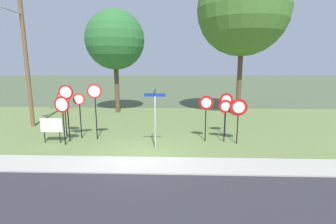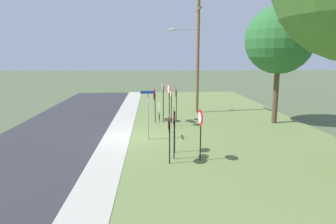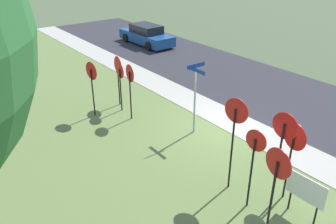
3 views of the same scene
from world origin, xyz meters
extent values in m
plane|color=#4C5B3D|center=(0.00, 0.00, 0.00)|extent=(160.00, 160.00, 0.00)
cube|color=#2D2D33|center=(0.00, -4.80, 0.01)|extent=(44.00, 6.40, 0.01)
cube|color=#ADAA9E|center=(0.00, -0.80, 0.03)|extent=(44.00, 1.60, 0.06)
cube|color=olive|center=(0.00, 6.00, 0.02)|extent=(44.00, 12.00, 0.04)
cylinder|color=black|center=(-3.94, 2.09, 1.33)|extent=(0.06, 0.06, 2.57)
cylinder|color=red|center=(-3.94, 2.05, 2.56)|extent=(0.73, 0.04, 0.73)
cylinder|color=white|center=(-3.94, 2.03, 2.56)|extent=(0.57, 0.02, 0.57)
cylinder|color=black|center=(-4.53, 3.06, 1.13)|extent=(0.06, 0.06, 2.18)
cylinder|color=red|center=(-4.53, 3.02, 2.17)|extent=(0.76, 0.13, 0.76)
cylinder|color=white|center=(-4.53, 3.00, 2.17)|extent=(0.59, 0.09, 0.60)
cylinder|color=black|center=(-3.53, 2.63, 1.11)|extent=(0.06, 0.06, 2.15)
cylinder|color=red|center=(-3.53, 2.59, 2.14)|extent=(0.60, 0.09, 0.61)
cylinder|color=white|center=(-3.53, 2.57, 2.14)|extent=(0.47, 0.06, 0.47)
cylinder|color=black|center=(-3.91, 1.51, 1.07)|extent=(0.06, 0.06, 2.06)
cylinder|color=red|center=(-3.91, 1.47, 2.04)|extent=(0.79, 0.17, 0.79)
cylinder|color=white|center=(-3.91, 1.45, 2.04)|extent=(0.61, 0.12, 0.62)
cylinder|color=black|center=(-2.63, 2.44, 1.34)|extent=(0.06, 0.06, 2.60)
cylinder|color=red|center=(-2.63, 2.40, 2.58)|extent=(0.73, 0.15, 0.74)
cylinder|color=white|center=(-2.63, 2.38, 2.58)|extent=(0.57, 0.10, 0.57)
cylinder|color=black|center=(4.19, 3.44, 1.07)|extent=(0.06, 0.06, 2.06)
cone|color=red|center=(4.19, 3.40, 2.02)|extent=(0.75, 0.14, 0.75)
cone|color=white|center=(4.19, 3.38, 2.02)|extent=(0.51, 0.09, 0.51)
cylinder|color=black|center=(3.93, 2.27, 0.99)|extent=(0.06, 0.06, 1.89)
cone|color=red|center=(3.93, 2.23, 1.86)|extent=(0.67, 0.06, 0.67)
cone|color=silver|center=(3.93, 2.21, 1.86)|extent=(0.45, 0.04, 0.45)
cylinder|color=black|center=(2.99, 2.36, 1.07)|extent=(0.06, 0.06, 2.06)
cone|color=red|center=(2.99, 2.32, 2.03)|extent=(0.72, 0.09, 0.72)
cone|color=silver|center=(2.99, 2.30, 2.03)|extent=(0.49, 0.06, 0.49)
cylinder|color=black|center=(4.52, 2.03, 1.00)|extent=(0.06, 0.06, 1.92)
cone|color=red|center=(4.52, 1.99, 1.87)|extent=(0.83, 0.12, 0.83)
cone|color=silver|center=(4.52, 1.96, 1.87)|extent=(0.57, 0.08, 0.57)
cylinder|color=#9EA0A8|center=(0.55, 1.05, 1.27)|extent=(0.07, 0.07, 2.45)
cylinder|color=#9EA0A8|center=(0.55, 1.05, 2.51)|extent=(0.09, 0.09, 0.03)
cube|color=navy|center=(0.55, 1.05, 2.57)|extent=(0.96, 0.03, 0.15)
cube|color=navy|center=(0.55, 1.05, 2.74)|extent=(0.03, 0.82, 0.15)
cylinder|color=black|center=(-5.08, 1.80, 0.32)|extent=(0.05, 0.05, 0.55)
cylinder|color=black|center=(-4.31, 1.82, 0.32)|extent=(0.05, 0.05, 0.55)
cube|color=white|center=(-4.70, 1.81, 0.94)|extent=(1.10, 0.05, 0.70)
cube|color=#1E4C8C|center=(12.43, -4.83, 0.50)|extent=(4.68, 1.80, 0.68)
cube|color=black|center=(12.43, -4.83, 1.12)|extent=(2.35, 1.49, 0.56)
cylinder|color=black|center=(13.85, -3.94, 0.31)|extent=(0.60, 0.19, 0.60)
cylinder|color=black|center=(13.89, -5.66, 0.31)|extent=(0.60, 0.19, 0.60)
cylinder|color=black|center=(10.97, -4.00, 0.31)|extent=(0.60, 0.19, 0.60)
cylinder|color=black|center=(11.01, -5.72, 0.31)|extent=(0.60, 0.19, 0.60)
camera|label=1|loc=(1.53, -9.89, 3.92)|focal=26.47mm
camera|label=2|loc=(17.29, 1.25, 4.75)|focal=32.49mm
camera|label=3|loc=(-8.22, 9.01, 6.71)|focal=37.15mm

